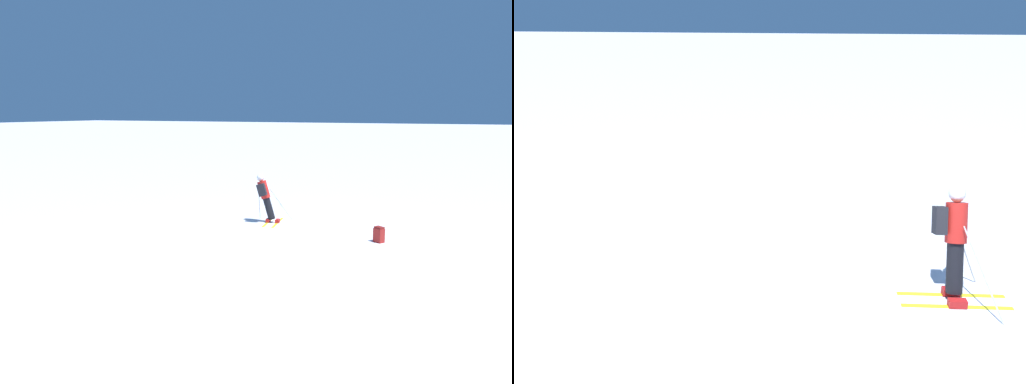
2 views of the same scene
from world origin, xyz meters
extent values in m
plane|color=white|center=(0.00, 0.00, 0.00)|extent=(300.00, 300.00, 0.00)
cube|color=yellow|center=(0.56, -0.03, 0.01)|extent=(0.41, 1.72, 0.01)
cube|color=yellow|center=(0.92, 0.03, 0.01)|extent=(0.41, 1.72, 0.01)
cube|color=#B21919|center=(0.56, -0.03, 0.07)|extent=(0.19, 0.30, 0.12)
cube|color=#B21919|center=(0.92, 0.03, 0.07)|extent=(0.19, 0.30, 0.12)
cylinder|color=black|center=(0.89, 0.03, 0.52)|extent=(0.52, 0.34, 0.85)
cylinder|color=red|center=(1.09, 0.06, 1.21)|extent=(0.56, 0.43, 0.71)
sphere|color=tan|center=(1.21, 0.09, 1.63)|extent=(0.32, 0.28, 0.29)
sphere|color=silver|center=(1.21, 0.09, 1.66)|extent=(0.37, 0.32, 0.33)
cube|color=black|center=(1.05, 0.32, 1.25)|extent=(0.42, 0.25, 0.50)
cylinder|color=#B7B7BC|center=(0.55, -0.34, 0.62)|extent=(0.69, 0.66, 1.26)
cylinder|color=#B7B7BC|center=(1.38, -0.19, 0.56)|extent=(0.19, 0.51, 1.13)
cube|color=#AD231E|center=(-3.39, 1.14, 0.22)|extent=(0.37, 0.34, 0.44)
cube|color=maroon|center=(-3.39, 1.14, 0.47)|extent=(0.33, 0.31, 0.06)
camera|label=1|loc=(-6.48, 16.54, 4.09)|focal=35.00mm
camera|label=2|loc=(-6.73, 1.21, 4.28)|focal=35.00mm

